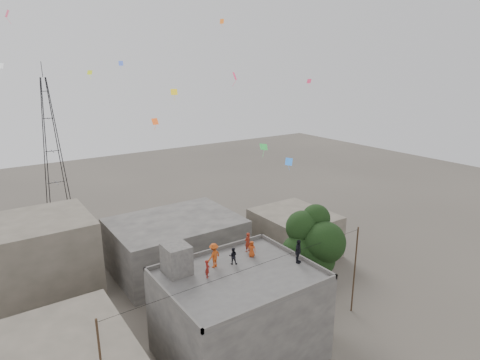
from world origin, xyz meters
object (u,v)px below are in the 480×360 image
Objects in this scene: stair_head_box at (177,259)px; person_dark_adult at (298,251)px; person_red_adult at (248,242)px; transmission_tower at (51,144)px; tree at (313,245)px.

stair_head_box is 1.16× the size of person_dark_adult.
stair_head_box is at bearing -10.71° from person_red_adult.
person_red_adult is (5.74, -0.04, -0.25)m from stair_head_box.
person_red_adult is at bearing -80.10° from transmission_tower.
stair_head_box is 37.46m from transmission_tower.
stair_head_box reaches higher than person_red_adult.
transmission_tower is at bearing 70.67° from person_dark_adult.
person_dark_adult reaches higher than person_red_adult.
transmission_tower is at bearing 91.23° from stair_head_box.
transmission_tower reaches higher than person_dark_adult.
stair_head_box is at bearing 169.26° from tree.
transmission_tower is (-11.37, 39.40, 2.97)m from tree.
transmission_tower is 13.37× the size of person_red_adult.
person_dark_adult is (-2.97, -1.47, 0.86)m from tree.
tree is 5.27m from person_red_adult.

